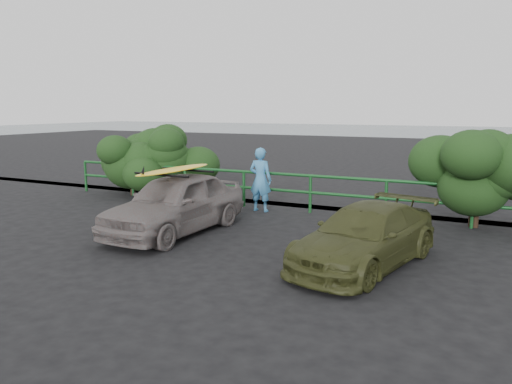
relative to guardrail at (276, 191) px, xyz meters
The scene contains 10 objects.
ground 5.03m from the guardrail, 90.00° to the right, with size 80.00×80.00×0.00m, color black.
ocean 55.00m from the guardrail, 90.00° to the left, with size 200.00×200.00×0.00m, color #546266.
guardrail is the anchor object (origin of this frame).
shrub_left 4.85m from the guardrail, behind, with size 3.20×2.40×2.19m, color #1C3B15, non-canonical shape.
shrub_right 5.05m from the guardrail, ahead, with size 3.20×2.40×2.12m, color #1C3B15, non-canonical shape.
sedan 3.50m from the guardrail, 106.52° to the right, with size 1.59×3.96×1.35m, color slate.
olive_vehicle 5.15m from the guardrail, 48.36° to the right, with size 1.50×3.69×1.07m, color #373A19.
man 0.60m from the guardrail, 126.52° to the right, with size 0.63×0.42×1.74m, color #3F87BE.
roof_rack 3.60m from the guardrail, 106.52° to the right, with size 1.44×1.01×0.05m, color black, non-canonical shape.
surfboard 3.62m from the guardrail, 106.52° to the right, with size 0.52×2.52×0.07m, color yellow.
Camera 1 is at (5.44, -7.44, 2.80)m, focal length 35.00 mm.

